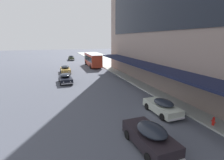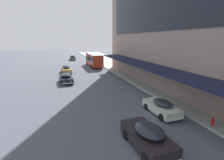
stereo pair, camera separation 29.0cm
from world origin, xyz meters
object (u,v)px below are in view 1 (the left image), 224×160
object	(u,v)px
sedan_second_near	(150,136)
fire_hydrant	(213,121)
transit_bus_kerbside_front	(93,59)
sedan_lead_mid	(71,58)
sedan_oncoming_front	(65,69)
sedan_second_mid	(162,106)
sedan_trailing_mid	(65,78)

from	to	relation	value
sedan_second_near	fire_hydrant	world-z (taller)	sedan_second_near
transit_bus_kerbside_front	sedan_lead_mid	xyz separation A→B (m)	(-3.94, 15.57, -1.08)
transit_bus_kerbside_front	sedan_oncoming_front	size ratio (longest dim) A/B	2.03
transit_bus_kerbside_front	sedan_lead_mid	distance (m)	16.09
sedan_second_mid	sedan_oncoming_front	bearing A→B (deg)	107.06
sedan_second_mid	fire_hydrant	bearing A→B (deg)	-55.50
sedan_second_near	sedan_trailing_mid	bearing A→B (deg)	101.72
sedan_second_near	sedan_second_mid	bearing A→B (deg)	48.36
transit_bus_kerbside_front	fire_hydrant	world-z (taller)	transit_bus_kerbside_front
sedan_lead_mid	fire_hydrant	xyz separation A→B (m)	(6.40, -49.45, -0.28)
sedan_second_mid	sedan_oncoming_front	xyz separation A→B (m)	(-7.28, 23.73, 0.05)
sedan_second_near	sedan_oncoming_front	world-z (taller)	sedan_second_near
transit_bus_kerbside_front	sedan_oncoming_front	world-z (taller)	transit_bus_kerbside_front
transit_bus_kerbside_front	sedan_second_near	distance (m)	34.90
sedan_second_near	sedan_oncoming_front	bearing A→B (deg)	97.08
sedan_second_mid	sedan_oncoming_front	size ratio (longest dim) A/B	0.88
sedan_second_near	transit_bus_kerbside_front	bearing A→B (deg)	83.86
sedan_trailing_mid	transit_bus_kerbside_front	bearing A→B (deg)	63.22
sedan_trailing_mid	sedan_lead_mid	bearing A→B (deg)	82.98
sedan_second_mid	fire_hydrant	xyz separation A→B (m)	(2.39, -3.48, -0.22)
transit_bus_kerbside_front	sedan_second_mid	world-z (taller)	transit_bus_kerbside_front
sedan_second_near	sedan_lead_mid	distance (m)	50.25
transit_bus_kerbside_front	sedan_trailing_mid	xyz separation A→B (m)	(-7.74, -15.34, -1.13)
transit_bus_kerbside_front	sedan_trailing_mid	distance (m)	17.22
transit_bus_kerbside_front	fire_hydrant	xyz separation A→B (m)	(2.47, -33.89, -1.37)
sedan_second_mid	sedan_lead_mid	xyz separation A→B (m)	(-4.01, 45.97, 0.07)
sedan_trailing_mid	sedan_oncoming_front	distance (m)	8.68
sedan_second_mid	sedan_trailing_mid	world-z (taller)	sedan_trailing_mid
fire_hydrant	sedan_second_near	bearing A→B (deg)	-172.68
sedan_second_mid	sedan_oncoming_front	distance (m)	24.82
sedan_lead_mid	fire_hydrant	size ratio (longest dim) A/B	6.62
sedan_trailing_mid	sedan_oncoming_front	world-z (taller)	sedan_oncoming_front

